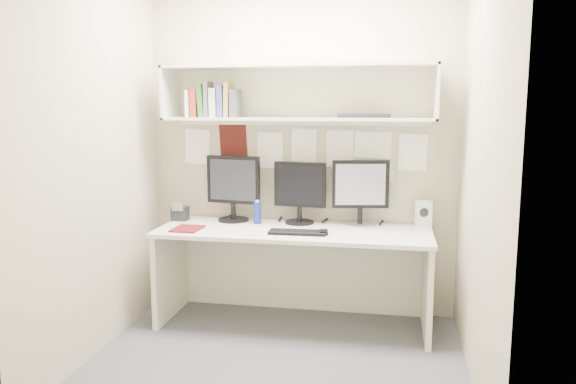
% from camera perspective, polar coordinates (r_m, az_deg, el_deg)
% --- Properties ---
extents(floor, '(2.40, 2.00, 0.01)m').
position_cam_1_polar(floor, '(3.76, -1.22, -16.85)').
color(floor, '#46464B').
rests_on(floor, ground).
extents(wall_back, '(2.40, 0.02, 2.60)m').
position_cam_1_polar(wall_back, '(4.39, 1.39, 4.49)').
color(wall_back, tan).
rests_on(wall_back, ground).
extents(wall_front, '(2.40, 0.02, 2.60)m').
position_cam_1_polar(wall_front, '(2.45, -6.08, 1.03)').
color(wall_front, tan).
rests_on(wall_front, ground).
extents(wall_left, '(0.02, 2.00, 2.60)m').
position_cam_1_polar(wall_left, '(3.84, -19.14, 3.39)').
color(wall_left, tan).
rests_on(wall_left, ground).
extents(wall_right, '(0.02, 2.00, 2.60)m').
position_cam_1_polar(wall_right, '(3.38, 19.10, 2.72)').
color(wall_right, tan).
rests_on(wall_right, ground).
extents(desk, '(2.00, 0.70, 0.73)m').
position_cam_1_polar(desk, '(4.23, 0.58, -8.60)').
color(desk, silver).
rests_on(desk, floor).
extents(overhead_hutch, '(2.00, 0.38, 0.40)m').
position_cam_1_polar(overhead_hutch, '(4.24, 1.10, 10.01)').
color(overhead_hutch, beige).
rests_on(overhead_hutch, wall_back).
extents(pinned_papers, '(1.92, 0.01, 0.48)m').
position_cam_1_polar(pinned_papers, '(4.39, 1.37, 3.83)').
color(pinned_papers, white).
rests_on(pinned_papers, wall_back).
extents(monitor_left, '(0.44, 0.24, 0.51)m').
position_cam_1_polar(monitor_left, '(4.41, -5.58, 0.60)').
color(monitor_left, black).
rests_on(monitor_left, desk).
extents(monitor_center, '(0.41, 0.22, 0.47)m').
position_cam_1_polar(monitor_center, '(4.30, 1.21, 0.19)').
color(monitor_center, black).
rests_on(monitor_center, desk).
extents(monitor_right, '(0.42, 0.23, 0.49)m').
position_cam_1_polar(monitor_right, '(4.24, 7.37, 0.16)').
color(monitor_right, '#A5A5AA').
rests_on(monitor_right, desk).
extents(keyboard, '(0.41, 0.16, 0.02)m').
position_cam_1_polar(keyboard, '(3.98, 0.99, -4.12)').
color(keyboard, black).
rests_on(keyboard, desk).
extents(mouse, '(0.07, 0.10, 0.03)m').
position_cam_1_polar(mouse, '(3.97, 3.64, -4.10)').
color(mouse, black).
rests_on(mouse, desk).
extents(speaker, '(0.13, 0.13, 0.20)m').
position_cam_1_polar(speaker, '(4.31, 13.60, -2.16)').
color(speaker, silver).
rests_on(speaker, desk).
extents(blue_bottle, '(0.06, 0.06, 0.18)m').
position_cam_1_polar(blue_bottle, '(4.31, -3.14, -2.10)').
color(blue_bottle, navy).
rests_on(blue_bottle, desk).
extents(maroon_notebook, '(0.21, 0.25, 0.01)m').
position_cam_1_polar(maroon_notebook, '(4.18, -10.17, -3.69)').
color(maroon_notebook, '#5A0F0F').
rests_on(maroon_notebook, desk).
extents(desk_phone, '(0.12, 0.11, 0.15)m').
position_cam_1_polar(desk_phone, '(4.52, -10.91, -2.12)').
color(desk_phone, black).
rests_on(desk_phone, desk).
extents(book_stack, '(0.40, 0.16, 0.27)m').
position_cam_1_polar(book_stack, '(4.31, -7.55, 9.07)').
color(book_stack, white).
rests_on(book_stack, overhead_hutch).
extents(hutch_tray, '(0.40, 0.18, 0.03)m').
position_cam_1_polar(hutch_tray, '(4.16, 7.67, 7.67)').
color(hutch_tray, black).
rests_on(hutch_tray, overhead_hutch).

